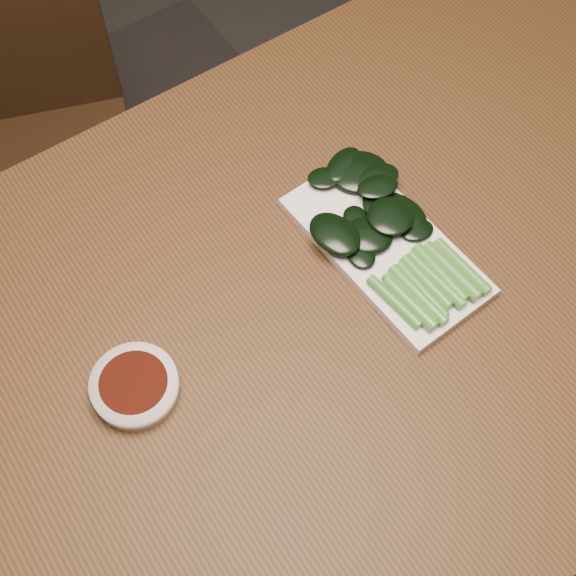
{
  "coord_description": "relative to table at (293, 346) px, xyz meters",
  "views": [
    {
      "loc": [
        -0.25,
        -0.35,
        1.6
      ],
      "look_at": [
        0.02,
        0.04,
        0.76
      ],
      "focal_mm": 50.0,
      "sensor_mm": 36.0,
      "label": 1
    }
  ],
  "objects": [
    {
      "name": "table",
      "position": [
        0.0,
        0.0,
        0.0
      ],
      "size": [
        1.4,
        0.8,
        0.75
      ],
      "color": "#422813",
      "rests_on": "ground"
    },
    {
      "name": "serving_plate",
      "position": [
        0.15,
        0.02,
        0.08
      ],
      "size": [
        0.15,
        0.27,
        0.01
      ],
      "rotation": [
        0.0,
        0.0,
        0.06
      ],
      "color": "white",
      "rests_on": "table"
    },
    {
      "name": "sauce_bowl",
      "position": [
        -0.2,
        0.03,
        0.09
      ],
      "size": [
        0.1,
        0.1,
        0.03
      ],
      "color": "white",
      "rests_on": "table"
    },
    {
      "name": "ground",
      "position": [
        0.0,
        0.0,
        -0.68
      ],
      "size": [
        6.0,
        6.0,
        0.0
      ],
      "primitive_type": "plane",
      "color": "#292626",
      "rests_on": "ground"
    },
    {
      "name": "gai_lan",
      "position": [
        0.16,
        0.03,
        0.09
      ],
      "size": [
        0.17,
        0.28,
        0.02
      ],
      "color": "#43852E",
      "rests_on": "serving_plate"
    },
    {
      "name": "chair_far",
      "position": [
        -0.14,
        0.67,
        -0.19
      ],
      "size": [
        0.52,
        0.52,
        0.89
      ],
      "rotation": [
        0.0,
        0.0,
        -0.35
      ],
      "color": "black",
      "rests_on": "ground"
    }
  ]
}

